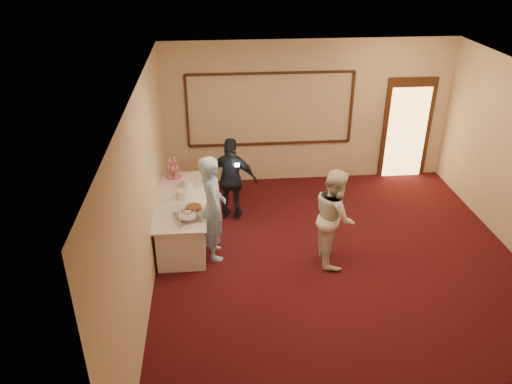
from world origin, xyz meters
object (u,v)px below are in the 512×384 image
(man, at_px, (213,208))
(woman, at_px, (335,217))
(cupcake_stand, at_px, (173,169))
(tart, at_px, (194,208))
(buffet_table, at_px, (183,218))
(guest, at_px, (232,179))
(pavlova_tray, at_px, (188,217))
(plate_stack_b, at_px, (188,183))
(plate_stack_a, at_px, (182,194))

(man, distance_m, woman, 1.95)
(cupcake_stand, height_order, tart, cupcake_stand)
(buffet_table, relative_size, cupcake_stand, 5.03)
(cupcake_stand, height_order, guest, guest)
(tart, bearing_deg, woman, -13.02)
(pavlova_tray, bearing_deg, woman, -3.72)
(plate_stack_b, bearing_deg, guest, 13.79)
(tart, bearing_deg, guest, 55.96)
(tart, distance_m, woman, 2.31)
(buffet_table, distance_m, pavlova_tray, 0.89)
(plate_stack_b, xyz_separation_m, guest, (0.79, 0.19, -0.06))
(man, distance_m, guest, 1.27)
(tart, xyz_separation_m, guest, (0.68, 1.00, 0.00))
(cupcake_stand, xyz_separation_m, man, (0.72, -1.49, -0.02))
(pavlova_tray, relative_size, guest, 0.33)
(tart, bearing_deg, plate_stack_b, 97.77)
(buffet_table, bearing_deg, pavlova_tray, -80.20)
(pavlova_tray, height_order, tart, pavlova_tray)
(plate_stack_a, height_order, woman, woman)
(buffet_table, distance_m, cupcake_stand, 1.06)
(plate_stack_a, distance_m, guest, 1.07)
(plate_stack_a, bearing_deg, woman, -20.51)
(buffet_table, height_order, woman, woman)
(cupcake_stand, height_order, man, man)
(buffet_table, bearing_deg, plate_stack_a, 64.49)
(buffet_table, xyz_separation_m, pavlova_tray, (0.13, -0.75, 0.46))
(buffet_table, height_order, cupcake_stand, cupcake_stand)
(plate_stack_b, bearing_deg, pavlova_tray, -88.69)
(woman, bearing_deg, plate_stack_b, 60.54)
(plate_stack_a, height_order, guest, guest)
(pavlova_tray, xyz_separation_m, plate_stack_b, (-0.03, 1.18, 0.01))
(man, height_order, woman, man)
(buffet_table, xyz_separation_m, man, (0.53, -0.60, 0.52))
(guest, bearing_deg, plate_stack_b, 28.98)
(guest, bearing_deg, plate_stack_a, 49.65)
(plate_stack_b, bearing_deg, cupcake_stand, 122.43)
(buffet_table, bearing_deg, plate_stack_b, 76.57)
(plate_stack_a, bearing_deg, cupcake_stand, 102.78)
(cupcake_stand, height_order, plate_stack_a, cupcake_stand)
(pavlova_tray, distance_m, guest, 1.57)
(buffet_table, bearing_deg, man, -48.25)
(plate_stack_a, relative_size, plate_stack_b, 0.98)
(woman, bearing_deg, plate_stack_a, 69.47)
(plate_stack_b, height_order, tart, plate_stack_b)
(tart, xyz_separation_m, man, (0.32, -0.21, 0.11))
(plate_stack_b, relative_size, woman, 0.13)
(woman, height_order, guest, woman)
(man, bearing_deg, plate_stack_b, 12.72)
(buffet_table, relative_size, woman, 1.35)
(woman, bearing_deg, guest, 45.78)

